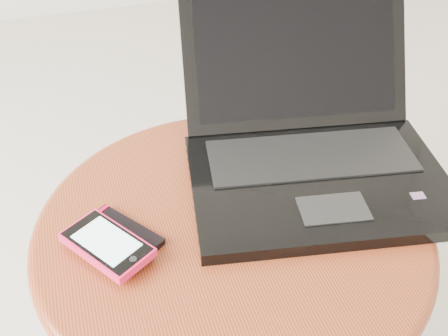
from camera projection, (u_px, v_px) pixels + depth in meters
name	position (u px, v px, depth m)	size (l,w,h in m)	color
table	(232.00, 267.00, 0.83)	(0.56, 0.56, 0.44)	#542915
laptop	(312.00, 144.00, 0.84)	(0.43, 0.44, 0.22)	black
phone_black	(119.00, 236.00, 0.74)	(0.11, 0.13, 0.01)	black
phone_pink	(107.00, 244.00, 0.71)	(0.12, 0.13, 0.01)	#F31D51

